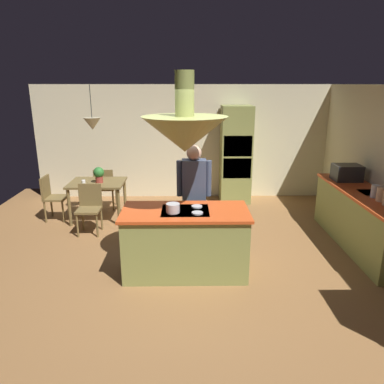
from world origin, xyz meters
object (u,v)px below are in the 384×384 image
(potted_plant_on_table, at_px, (99,174))
(chair_at_corner, at_px, (52,195))
(dining_table, at_px, (97,187))
(person_at_island, at_px, (194,192))
(chair_by_back_wall, at_px, (105,186))
(canister_sugar, at_px, (381,194))
(microwave_on_counter, at_px, (347,173))
(cooking_pot_on_cooktop, at_px, (173,208))
(cup_on_table, at_px, (84,182))
(canister_tea, at_px, (375,191))
(kitchen_island, at_px, (185,241))
(chair_facing_island, at_px, (90,205))
(oven_tower, at_px, (236,155))

(potted_plant_on_table, bearing_deg, chair_at_corner, 176.87)
(dining_table, relative_size, person_at_island, 0.61)
(chair_by_back_wall, xyz_separation_m, canister_sugar, (4.54, -2.37, 0.52))
(chair_by_back_wall, distance_m, microwave_on_counter, 4.73)
(chair_by_back_wall, relative_size, cooking_pot_on_cooktop, 4.83)
(cup_on_table, xyz_separation_m, canister_tea, (4.74, -1.36, 0.21))
(cooking_pot_on_cooktop, bearing_deg, person_at_island, 70.48)
(chair_by_back_wall, height_order, chair_at_corner, same)
(kitchen_island, xyz_separation_m, person_at_island, (0.13, 0.69, 0.51))
(chair_facing_island, height_order, canister_tea, canister_tea)
(cup_on_table, bearing_deg, person_at_island, -30.67)
(canister_sugar, bearing_deg, microwave_on_counter, 90.00)
(dining_table, relative_size, canister_tea, 5.34)
(potted_plant_on_table, xyz_separation_m, canister_sugar, (4.48, -1.69, 0.10))
(oven_tower, relative_size, chair_at_corner, 2.43)
(oven_tower, relative_size, cooking_pot_on_cooktop, 11.76)
(cooking_pot_on_cooktop, bearing_deg, kitchen_island, 39.09)
(chair_by_back_wall, relative_size, cup_on_table, 9.67)
(cooking_pot_on_cooktop, bearing_deg, dining_table, 124.63)
(canister_tea, bearing_deg, microwave_on_counter, 90.00)
(person_at_island, height_order, chair_at_corner, person_at_island)
(canister_tea, distance_m, cooking_pot_on_cooktop, 3.07)
(cup_on_table, bearing_deg, canister_sugar, -17.96)
(canister_sugar, bearing_deg, chair_by_back_wall, 152.44)
(oven_tower, xyz_separation_m, canister_tea, (1.74, -2.70, -0.04))
(cup_on_table, relative_size, canister_tea, 0.47)
(chair_at_corner, bearing_deg, potted_plant_on_table, -93.13)
(dining_table, bearing_deg, cooking_pot_on_cooktop, -55.37)
(potted_plant_on_table, bearing_deg, canister_tea, -18.60)
(cup_on_table, relative_size, canister_sugar, 0.43)
(cup_on_table, distance_m, microwave_on_counter, 4.76)
(dining_table, bearing_deg, cup_on_table, -133.84)
(canister_sugar, xyz_separation_m, canister_tea, (0.00, 0.18, -0.01))
(chair_at_corner, bearing_deg, canister_tea, -106.01)
(person_at_island, bearing_deg, kitchen_island, -100.77)
(person_at_island, relative_size, chair_at_corner, 1.94)
(kitchen_island, height_order, chair_by_back_wall, kitchen_island)
(cup_on_table, xyz_separation_m, canister_sugar, (4.74, -1.54, 0.22))
(person_at_island, bearing_deg, chair_facing_island, 157.01)
(kitchen_island, distance_m, canister_sugar, 2.92)
(person_at_island, relative_size, chair_by_back_wall, 1.94)
(kitchen_island, bearing_deg, cooking_pot_on_cooktop, -140.91)
(microwave_on_counter, relative_size, cooking_pot_on_cooktop, 2.56)
(chair_at_corner, bearing_deg, cup_on_table, -106.29)
(kitchen_island, bearing_deg, canister_sugar, 7.23)
(chair_at_corner, bearing_deg, person_at_island, -117.29)
(oven_tower, bearing_deg, cooking_pot_on_cooktop, -110.48)
(microwave_on_counter, bearing_deg, person_at_island, -162.56)
(chair_at_corner, distance_m, cooking_pot_on_cooktop, 3.34)
(dining_table, distance_m, canister_tea, 4.81)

